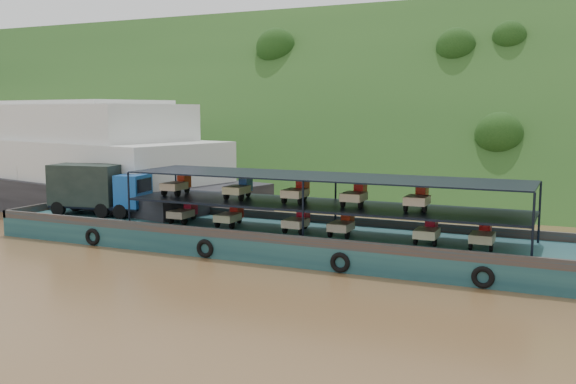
% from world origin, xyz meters
% --- Properties ---
extents(ground, '(160.00, 160.00, 0.00)m').
position_xyz_m(ground, '(0.00, 0.00, 0.00)').
color(ground, brown).
rests_on(ground, ground).
extents(hillside, '(140.00, 39.60, 39.60)m').
position_xyz_m(hillside, '(0.00, 36.00, 0.00)').
color(hillside, '#1B3C15').
rests_on(hillside, ground).
extents(cargo_barge, '(35.00, 7.18, 4.59)m').
position_xyz_m(cargo_barge, '(-3.58, 0.82, 1.13)').
color(cargo_barge, '#12363F').
rests_on(cargo_barge, ground).
extents(passenger_ferry, '(45.81, 20.77, 9.00)m').
position_xyz_m(passenger_ferry, '(-29.67, 10.46, 3.90)').
color(passenger_ferry, black).
rests_on(passenger_ferry, ground).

